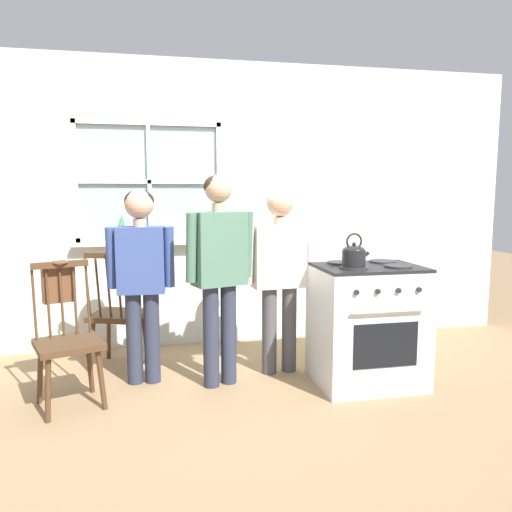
{
  "coord_description": "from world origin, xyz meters",
  "views": [
    {
      "loc": [
        -0.45,
        -3.41,
        1.48
      ],
      "look_at": [
        0.32,
        0.23,
        1.0
      ],
      "focal_mm": 35.0,
      "sensor_mm": 36.0,
      "label": 1
    }
  ],
  "objects": [
    {
      "name": "ground_plane",
      "position": [
        0.0,
        0.0,
        0.0
      ],
      "size": [
        16.0,
        16.0,
        0.0
      ],
      "primitive_type": "plane",
      "color": "#937551"
    },
    {
      "name": "wall_back",
      "position": [
        0.03,
        1.4,
        1.33
      ],
      "size": [
        6.4,
        0.16,
        2.7
      ],
      "color": "silver",
      "rests_on": "ground_plane"
    },
    {
      "name": "chair_by_window",
      "position": [
        -1.03,
        0.11,
        0.45
      ],
      "size": [
        0.53,
        0.52,
        1.0
      ],
      "rotation": [
        0.0,
        0.0,
        0.35
      ],
      "color": "#4C331E",
      "rests_on": "ground_plane"
    },
    {
      "name": "chair_near_wall",
      "position": [
        -0.75,
        0.83,
        0.45
      ],
      "size": [
        0.53,
        0.52,
        1.0
      ],
      "rotation": [
        0.0,
        0.0,
        2.79
      ],
      "color": "#4C331E",
      "rests_on": "ground_plane"
    },
    {
      "name": "person_elderly_left",
      "position": [
        -0.53,
        0.44,
        0.92
      ],
      "size": [
        0.51,
        0.24,
        1.5
      ],
      "rotation": [
        0.0,
        0.0,
        -0.06
      ],
      "color": "#2D3347",
      "rests_on": "ground_plane"
    },
    {
      "name": "person_teen_center",
      "position": [
        0.04,
        0.27,
        0.97
      ],
      "size": [
        0.55,
        0.32,
        1.6
      ],
      "rotation": [
        0.0,
        0.0,
        0.32
      ],
      "color": "#2D3347",
      "rests_on": "ground_plane"
    },
    {
      "name": "person_adult_right",
      "position": [
        0.56,
        0.44,
        0.91
      ],
      "size": [
        0.61,
        0.25,
        1.49
      ],
      "rotation": [
        0.0,
        0.0,
        0.1
      ],
      "color": "#4C4C51",
      "rests_on": "ground_plane"
    },
    {
      "name": "stove",
      "position": [
        1.16,
        0.08,
        0.47
      ],
      "size": [
        0.79,
        0.68,
        1.08
      ],
      "color": "silver",
      "rests_on": "ground_plane"
    },
    {
      "name": "kettle",
      "position": [
        0.99,
        -0.05,
        1.02
      ],
      "size": [
        0.21,
        0.17,
        0.25
      ],
      "color": "black",
      "rests_on": "stove"
    },
    {
      "name": "potted_plant",
      "position": [
        -0.72,
        1.31,
        1.11
      ],
      "size": [
        0.13,
        0.13,
        0.27
      ],
      "color": "#935B3D",
      "rests_on": "wall_back"
    },
    {
      "name": "handbag",
      "position": [
        -1.11,
        0.33,
        0.83
      ],
      "size": [
        0.24,
        0.23,
        0.31
      ],
      "color": "brown",
      "rests_on": "chair_by_window"
    }
  ]
}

